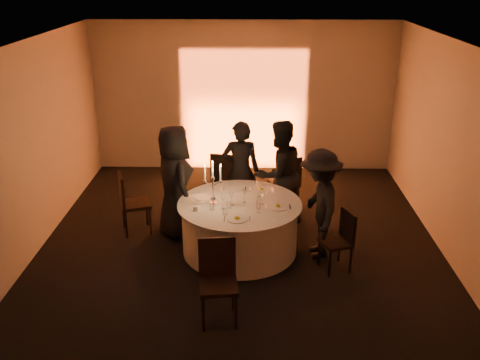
{
  "coord_description": "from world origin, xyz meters",
  "views": [
    {
      "loc": [
        0.16,
        -7.01,
        3.96
      ],
      "look_at": [
        0.0,
        0.2,
        1.05
      ],
      "focal_mm": 40.0,
      "sensor_mm": 36.0,
      "label": 1
    }
  ],
  "objects_px": {
    "guest_left": "(175,182)",
    "guest_back_right": "(279,174)",
    "chair_back_right": "(287,180)",
    "chair_left": "(130,200)",
    "guest_right": "(320,204)",
    "chair_right": "(340,237)",
    "guest_back_left": "(241,171)",
    "chair_back_left": "(226,178)",
    "banquet_table": "(240,227)",
    "candelabra": "(213,189)",
    "chair_front": "(218,275)",
    "coffee_cup": "(196,208)"
  },
  "relations": [
    {
      "from": "chair_left",
      "to": "chair_back_left",
      "type": "distance_m",
      "value": 1.69
    },
    {
      "from": "banquet_table",
      "to": "chair_left",
      "type": "distance_m",
      "value": 1.82
    },
    {
      "from": "chair_left",
      "to": "guest_back_right",
      "type": "distance_m",
      "value": 2.38
    },
    {
      "from": "guest_back_right",
      "to": "guest_left",
      "type": "bearing_deg",
      "value": -19.3
    },
    {
      "from": "guest_back_left",
      "to": "guest_right",
      "type": "height_order",
      "value": "guest_back_left"
    },
    {
      "from": "chair_left",
      "to": "coffee_cup",
      "type": "bearing_deg",
      "value": -145.18
    },
    {
      "from": "banquet_table",
      "to": "chair_back_right",
      "type": "distance_m",
      "value": 1.65
    },
    {
      "from": "chair_back_right",
      "to": "chair_left",
      "type": "bearing_deg",
      "value": -5.89
    },
    {
      "from": "guest_left",
      "to": "guest_back_right",
      "type": "distance_m",
      "value": 1.66
    },
    {
      "from": "banquet_table",
      "to": "guest_right",
      "type": "xyz_separation_m",
      "value": [
        1.14,
        -0.09,
        0.42
      ]
    },
    {
      "from": "chair_back_left",
      "to": "guest_back_right",
      "type": "xyz_separation_m",
      "value": [
        0.88,
        -0.49,
        0.27
      ]
    },
    {
      "from": "chair_back_left",
      "to": "guest_left",
      "type": "relative_size",
      "value": 0.6
    },
    {
      "from": "guest_back_left",
      "to": "chair_back_left",
      "type": "bearing_deg",
      "value": -48.75
    },
    {
      "from": "chair_left",
      "to": "chair_front",
      "type": "distance_m",
      "value": 2.64
    },
    {
      "from": "chair_back_left",
      "to": "coffee_cup",
      "type": "bearing_deg",
      "value": 88.48
    },
    {
      "from": "coffee_cup",
      "to": "candelabra",
      "type": "height_order",
      "value": "candelabra"
    },
    {
      "from": "banquet_table",
      "to": "chair_left",
      "type": "relative_size",
      "value": 1.81
    },
    {
      "from": "chair_left",
      "to": "chair_front",
      "type": "xyz_separation_m",
      "value": [
        1.51,
        -2.16,
        0.01
      ]
    },
    {
      "from": "guest_left",
      "to": "guest_back_left",
      "type": "relative_size",
      "value": 1.05
    },
    {
      "from": "guest_right",
      "to": "candelabra",
      "type": "xyz_separation_m",
      "value": [
        -1.51,
        0.07,
        0.19
      ]
    },
    {
      "from": "chair_right",
      "to": "chair_back_right",
      "type": "bearing_deg",
      "value": 177.97
    },
    {
      "from": "chair_right",
      "to": "candelabra",
      "type": "xyz_separation_m",
      "value": [
        -1.78,
        0.44,
        0.52
      ]
    },
    {
      "from": "chair_back_left",
      "to": "guest_back_left",
      "type": "distance_m",
      "value": 0.47
    },
    {
      "from": "candelabra",
      "to": "coffee_cup",
      "type": "bearing_deg",
      "value": -134.69
    },
    {
      "from": "chair_right",
      "to": "guest_right",
      "type": "height_order",
      "value": "guest_right"
    },
    {
      "from": "banquet_table",
      "to": "guest_back_right",
      "type": "xyz_separation_m",
      "value": [
        0.6,
        0.93,
        0.49
      ]
    },
    {
      "from": "chair_back_right",
      "to": "guest_left",
      "type": "bearing_deg",
      "value": 1.76
    },
    {
      "from": "chair_left",
      "to": "guest_back_left",
      "type": "xyz_separation_m",
      "value": [
        1.72,
        0.56,
        0.28
      ]
    },
    {
      "from": "guest_left",
      "to": "chair_back_right",
      "type": "bearing_deg",
      "value": -90.19
    },
    {
      "from": "chair_back_right",
      "to": "guest_back_left",
      "type": "height_order",
      "value": "guest_back_left"
    },
    {
      "from": "guest_back_left",
      "to": "guest_back_right",
      "type": "distance_m",
      "value": 0.64
    },
    {
      "from": "chair_right",
      "to": "guest_back_right",
      "type": "bearing_deg",
      "value": -170.52
    },
    {
      "from": "guest_back_left",
      "to": "coffee_cup",
      "type": "xyz_separation_m",
      "value": [
        -0.6,
        -1.37,
        -0.04
      ]
    },
    {
      "from": "banquet_table",
      "to": "guest_right",
      "type": "relative_size",
      "value": 1.11
    },
    {
      "from": "chair_back_left",
      "to": "guest_back_right",
      "type": "bearing_deg",
      "value": 160.43
    },
    {
      "from": "chair_back_right",
      "to": "guest_right",
      "type": "distance_m",
      "value": 1.6
    },
    {
      "from": "chair_front",
      "to": "guest_back_right",
      "type": "height_order",
      "value": "guest_back_right"
    },
    {
      "from": "guest_left",
      "to": "guest_right",
      "type": "relative_size",
      "value": 1.09
    },
    {
      "from": "banquet_table",
      "to": "chair_back_right",
      "type": "xyz_separation_m",
      "value": [
        0.77,
        1.45,
        0.16
      ]
    },
    {
      "from": "banquet_table",
      "to": "chair_front",
      "type": "xyz_separation_m",
      "value": [
        -0.22,
        -1.61,
        0.19
      ]
    },
    {
      "from": "chair_right",
      "to": "chair_front",
      "type": "relative_size",
      "value": 0.85
    },
    {
      "from": "chair_front",
      "to": "chair_back_right",
      "type": "bearing_deg",
      "value": 65.12
    },
    {
      "from": "guest_left",
      "to": "guest_right",
      "type": "height_order",
      "value": "guest_left"
    },
    {
      "from": "chair_back_left",
      "to": "chair_left",
      "type": "bearing_deg",
      "value": 40.7
    },
    {
      "from": "guest_right",
      "to": "guest_back_right",
      "type": "bearing_deg",
      "value": -156.76
    },
    {
      "from": "guest_left",
      "to": "guest_back_right",
      "type": "bearing_deg",
      "value": -103.79
    },
    {
      "from": "chair_back_right",
      "to": "guest_back_left",
      "type": "bearing_deg",
      "value": -2.14
    },
    {
      "from": "banquet_table",
      "to": "chair_left",
      "type": "height_order",
      "value": "chair_left"
    },
    {
      "from": "chair_back_right",
      "to": "guest_left",
      "type": "height_order",
      "value": "guest_left"
    },
    {
      "from": "guest_right",
      "to": "coffee_cup",
      "type": "xyz_separation_m",
      "value": [
        -1.74,
        -0.17,
        -0.01
      ]
    }
  ]
}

